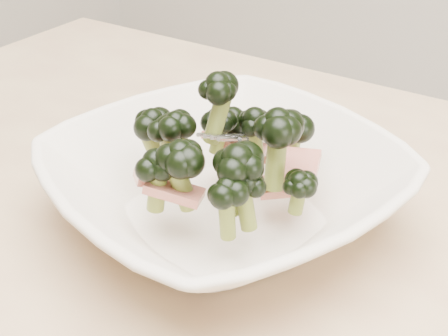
{
  "coord_description": "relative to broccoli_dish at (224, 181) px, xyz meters",
  "views": [
    {
      "loc": [
        0.11,
        -0.29,
        1.05
      ],
      "look_at": [
        -0.12,
        0.06,
        0.8
      ],
      "focal_mm": 50.0,
      "sensor_mm": 36.0,
      "label": 1
    }
  ],
  "objects": [
    {
      "name": "broccoli_dish",
      "position": [
        0.0,
        0.0,
        0.0
      ],
      "size": [
        0.34,
        0.34,
        0.13
      ],
      "color": "beige",
      "rests_on": "dining_table"
    }
  ]
}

